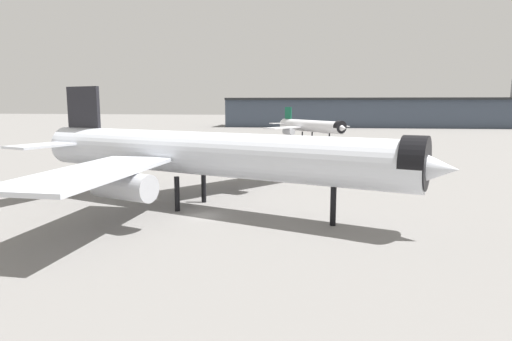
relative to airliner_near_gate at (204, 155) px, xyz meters
The scene contains 7 objects.
ground 7.51m from the airliner_near_gate, 76.87° to the right, with size 900.00×900.00×0.00m, color slate.
airliner_near_gate is the anchor object (origin of this frame).
airliner_far_taxiway 101.99m from the airliner_near_gate, 86.57° to the left, with size 28.71×32.05×11.35m.
terminal_building 209.86m from the airliner_near_gate, 75.24° to the left, with size 195.90×41.98×25.22m.
baggage_tug_wing 34.27m from the airliner_near_gate, 52.22° to the left, with size 3.57×3.14×1.85m.
baggage_cart_trailing 34.30m from the airliner_near_gate, 35.50° to the left, with size 2.84×2.87×1.82m.
traffic_cone_near_nose 30.66m from the airliner_near_gate, 114.30° to the left, with size 0.49×0.49×0.62m, color #F2600C.
Camera 1 is at (14.81, -47.10, 12.55)m, focal length 31.25 mm.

